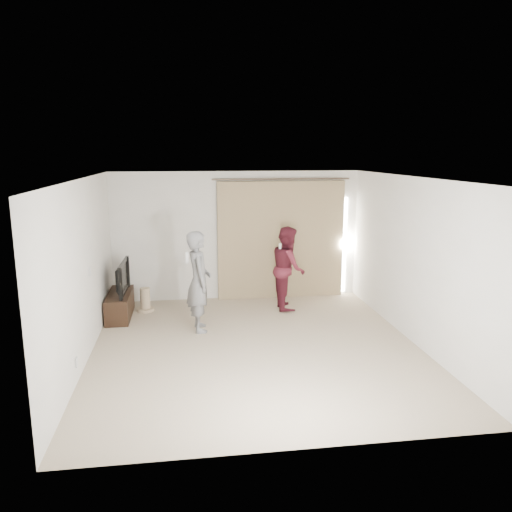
{
  "coord_description": "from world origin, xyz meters",
  "views": [
    {
      "loc": [
        -1.04,
        -7.2,
        2.97
      ],
      "look_at": [
        0.17,
        1.2,
        1.2
      ],
      "focal_mm": 35.0,
      "sensor_mm": 36.0,
      "label": 1
    }
  ],
  "objects_px": {
    "tv_console": "(120,305)",
    "person_man": "(199,281)",
    "person_woman": "(288,268)",
    "tv": "(118,277)"
  },
  "relations": [
    {
      "from": "tv_console",
      "to": "person_man",
      "type": "xyz_separation_m",
      "value": [
        1.42,
        -0.89,
        0.63
      ]
    },
    {
      "from": "tv_console",
      "to": "tv",
      "type": "distance_m",
      "value": 0.52
    },
    {
      "from": "tv",
      "to": "tv_console",
      "type": "bearing_deg",
      "value": 0.0
    },
    {
      "from": "tv",
      "to": "person_man",
      "type": "distance_m",
      "value": 1.68
    },
    {
      "from": "tv_console",
      "to": "person_man",
      "type": "height_order",
      "value": "person_man"
    },
    {
      "from": "tv_console",
      "to": "tv",
      "type": "bearing_deg",
      "value": 0.0
    },
    {
      "from": "person_man",
      "to": "person_woman",
      "type": "bearing_deg",
      "value": 29.88
    },
    {
      "from": "tv",
      "to": "person_man",
      "type": "relative_size",
      "value": 0.6
    },
    {
      "from": "tv_console",
      "to": "person_woman",
      "type": "distance_m",
      "value": 3.21
    },
    {
      "from": "tv",
      "to": "person_man",
      "type": "xyz_separation_m",
      "value": [
        1.42,
        -0.89,
        0.11
      ]
    }
  ]
}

